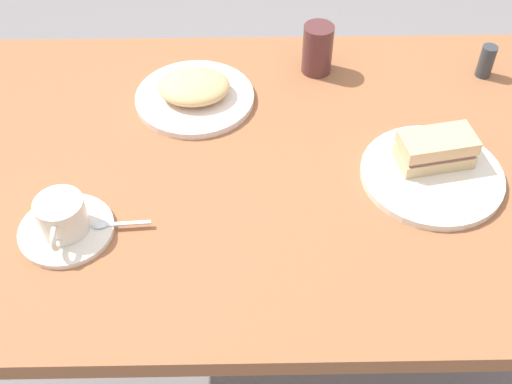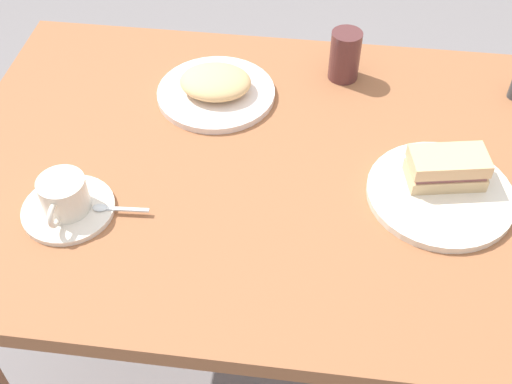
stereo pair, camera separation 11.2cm
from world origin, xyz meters
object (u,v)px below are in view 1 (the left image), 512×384
Objects in this scene: coffee_cup at (61,216)px; spoon at (111,224)px; dining_table at (297,206)px; sandwich_plate at (432,175)px; drinking_glass at (318,49)px; sandwich_front at (436,149)px; coffee_saucer at (66,230)px; salt_shaker at (486,61)px; side_plate at (195,98)px.

coffee_cup is 1.11× the size of spoon.
sandwich_plate is (0.24, -0.05, 0.13)m from dining_table.
dining_table is 12.35× the size of drinking_glass.
sandwich_front reaches higher than coffee_saucer.
spoon is (0.08, 0.01, -0.03)m from coffee_cup.
drinking_glass reaches higher than coffee_cup.
coffee_cup is at bearing -169.50° from sandwich_plate.
spoon is 1.39× the size of salt_shaker.
dining_table is 0.45m from coffee_saucer.
sandwich_front is at bearing 13.90° from spoon.
dining_table is 18.74× the size of salt_shaker.
coffee_cup is at bearing -175.00° from spoon.
drinking_glass is at bearing 118.98° from sandwich_plate.
coffee_cup is at bearing -152.34° from salt_shaker.
sandwich_plate is at bearing -61.02° from drinking_glass.
dining_table is 12.15× the size of coffee_cup.
sandwich_front is 0.49m from side_plate.
dining_table is 0.34m from drinking_glass.
salt_shaker is at bearing 32.51° from dining_table.
coffee_cup is 0.64m from drinking_glass.
spoon is at bearing 3.64° from coffee_saucer.
sandwich_front reaches higher than dining_table.
sandwich_plate is 0.05m from sandwich_front.
side_plate reaches higher than coffee_saucer.
sandwich_plate is 1.06× the size of side_plate.
sandwich_front is 0.32m from salt_shaker.
salt_shaker is at bearing 27.56° from coffee_saucer.
salt_shaker reaches higher than coffee_saucer.
sandwich_front is at bearing -24.30° from side_plate.
salt_shaker is 0.66× the size of drinking_glass.
side_plate is at bearing -172.90° from salt_shaker.
coffee_cup is 0.92m from salt_shaker.
sandwich_front and coffee_cup have the same top height.
side_plate is at bearing 137.81° from dining_table.
drinking_glass is (0.38, 0.44, 0.04)m from spoon.
sandwich_plate is at bearing -102.27° from sandwich_front.
dining_table is at bearing 175.97° from sandwich_front.
side_plate is (0.12, 0.34, -0.01)m from spoon.
salt_shaker is (0.17, 0.28, -0.01)m from sandwich_front.
sandwich_front is at bearing -4.03° from dining_table.
sandwich_front reaches higher than sandwich_plate.
coffee_saucer is (-0.40, -0.16, 0.13)m from dining_table.
salt_shaker is (0.81, 0.42, 0.03)m from coffee_saucer.
sandwich_plate is 1.78× the size of sandwich_front.
sandwich_plate is at bearing 10.34° from coffee_saucer.
dining_table is at bearing 22.03° from coffee_saucer.
coffee_saucer is at bearing -169.66° from sandwich_plate.
coffee_saucer is (-0.64, -0.15, -0.04)m from sandwich_front.
coffee_saucer is at bearing 89.95° from coffee_cup.
salt_shaker is (0.61, 0.08, 0.03)m from side_plate.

